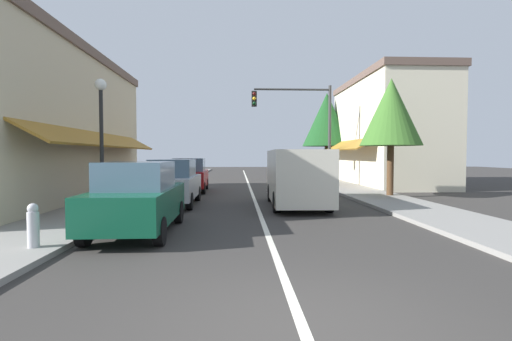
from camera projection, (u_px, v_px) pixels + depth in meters
The scene contains 15 objects.
ground_plane at pixel (250, 188), 22.03m from camera, with size 80.00×80.00×0.00m, color #33302D.
sidewalk_left at pixel (155, 187), 21.76m from camera, with size 2.60×56.00×0.12m, color gray.
sidewalk_right at pixel (343, 187), 22.29m from camera, with size 2.60×56.00×0.12m, color gray.
lane_center_stripe at pixel (250, 188), 22.03m from camera, with size 0.14×52.00×0.01m, color silver.
storefront_left_block at pixel (20, 124), 15.44m from camera, with size 7.09×14.20×6.42m.
storefront_right_block at pixel (387, 132), 24.32m from camera, with size 5.65×10.20×6.93m.
parked_car_nearest_left at pixel (138, 198), 9.24m from camera, with size 1.81×4.11×1.77m.
parked_car_second_left at pixel (173, 183), 14.47m from camera, with size 1.78×4.10×1.77m.
parked_car_third_left at pixel (190, 175), 19.80m from camera, with size 1.87×4.14×1.77m.
van_in_lane at pixel (297, 176), 14.14m from camera, with size 2.09×5.22×2.12m.
traffic_signal_mast_arm at pixel (304, 118), 22.38m from camera, with size 4.79×0.50×6.10m.
street_lamp_left_near at pixel (101, 123), 11.83m from camera, with size 0.36×0.36×4.33m.
tree_right_near at pixel (391, 113), 16.90m from camera, with size 2.75×2.75×5.40m.
tree_right_far at pixel (327, 120), 28.66m from camera, with size 3.69×3.69×6.68m.
fire_hydrant at pixel (33, 226), 7.36m from camera, with size 0.22×0.22×0.87m.
Camera 1 is at (-0.72, -3.96, 1.93)m, focal length 26.35 mm.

